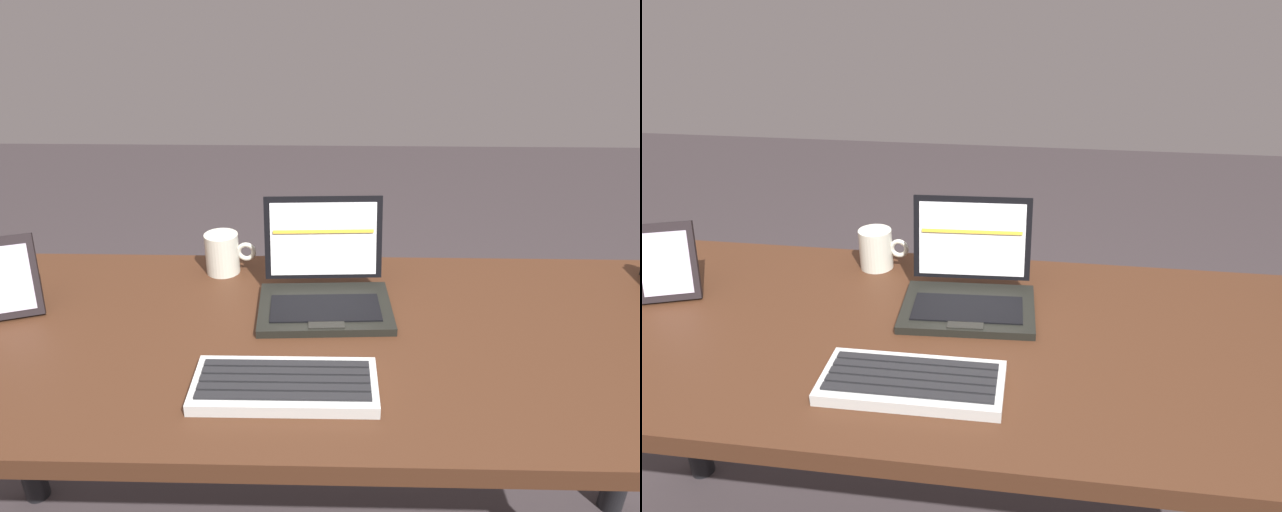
% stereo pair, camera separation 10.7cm
% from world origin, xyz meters
% --- Properties ---
extents(desk, '(1.74, 0.65, 0.74)m').
position_xyz_m(desk, '(0.00, 0.00, 0.64)').
color(desk, '#412415').
rests_on(desk, ground).
extents(laptop_front, '(0.27, 0.23, 0.20)m').
position_xyz_m(laptop_front, '(0.01, 0.11, 0.78)').
color(laptop_front, black).
rests_on(laptop_front, desk).
extents(external_keyboard, '(0.30, 0.13, 0.02)m').
position_xyz_m(external_keyboard, '(-0.05, -0.17, 0.75)').
color(external_keyboard, '#BBBDBA').
rests_on(external_keyboard, desk).
extents(photo_frame, '(0.13, 0.09, 0.16)m').
position_xyz_m(photo_frame, '(-0.60, 0.05, 0.82)').
color(photo_frame, black).
rests_on(photo_frame, desk).
extents(coffee_mug, '(0.11, 0.07, 0.09)m').
position_xyz_m(coffee_mug, '(-0.22, 0.24, 0.78)').
color(coffee_mug, beige).
rests_on(coffee_mug, desk).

